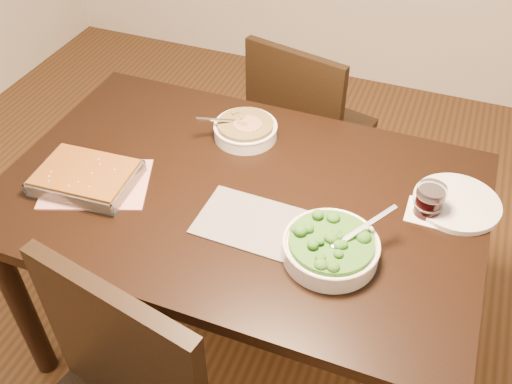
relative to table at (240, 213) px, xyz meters
The scene contains 11 objects.
ground 0.65m from the table, ahead, with size 4.00×4.00×0.00m, color #3F2912.
table is the anchor object (origin of this frame).
magazine_a 0.44m from the table, 162.34° to the right, with size 0.30×0.22×0.01m, color #A83032.
magazine_b 0.17m from the table, 55.14° to the right, with size 0.29×0.20×0.01m, color #24242B.
coaster 0.54m from the table, 10.83° to the left, with size 0.11×0.11×0.00m, color white.
stew_bowl 0.29m from the table, 107.88° to the left, with size 0.21×0.21×0.08m.
broccoli_bowl 0.37m from the table, 25.76° to the right, with size 0.25×0.25×0.10m.
baking_dish 0.47m from the table, 162.41° to the right, with size 0.30×0.23×0.05m.
wine_tumbler 0.55m from the table, 10.83° to the left, with size 0.08×0.08×0.09m.
dinner_plate 0.63m from the table, 15.23° to the left, with size 0.24×0.24×0.02m, color silver.
chair_far 0.74m from the table, 90.82° to the left, with size 0.50×0.50×0.88m.
Camera 1 is at (0.49, -1.14, 1.87)m, focal length 40.00 mm.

